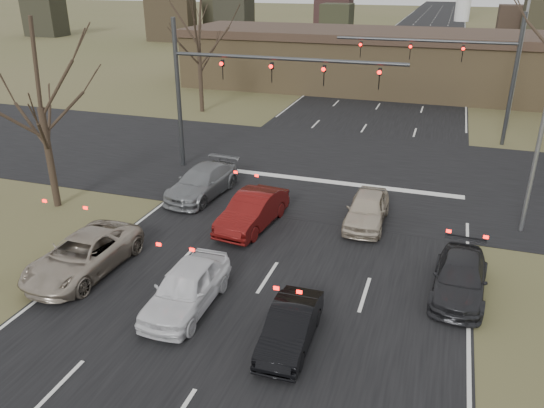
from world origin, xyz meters
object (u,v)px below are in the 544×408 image
(car_grey_ahead, at_px, (202,182))
(building, at_px, (414,62))
(streetlight_right_near, at_px, (543,100))
(streetlight_right_far, at_px, (518,47))
(car_silver_ahead, at_px, (367,209))
(car_black_hatch, at_px, (290,327))
(car_red_ahead, at_px, (252,211))
(mast_arm_near, at_px, (234,79))
(car_silver_suv, at_px, (83,255))
(car_charcoal_sedan, at_px, (460,278))
(mast_arm_far, at_px, (467,62))
(car_white_sedan, at_px, (186,288))

(car_grey_ahead, bearing_deg, building, 80.68)
(streetlight_right_near, relative_size, car_grey_ahead, 2.04)
(streetlight_right_far, height_order, car_silver_ahead, streetlight_right_far)
(car_black_hatch, relative_size, car_grey_ahead, 0.74)
(building, xyz_separation_m, car_grey_ahead, (-7.52, -28.73, -1.95))
(car_black_hatch, height_order, car_silver_ahead, car_silver_ahead)
(car_grey_ahead, bearing_deg, car_red_ahead, -29.57)
(mast_arm_near, bearing_deg, streetlight_right_near, -12.05)
(streetlight_right_near, distance_m, car_silver_suv, 18.28)
(car_charcoal_sedan, relative_size, car_grey_ahead, 0.87)
(mast_arm_far, xyz_separation_m, car_grey_ahead, (-11.70, -13.73, -4.31))
(streetlight_right_far, xyz_separation_m, car_silver_ahead, (-6.69, -18.39, -4.89))
(car_black_hatch, bearing_deg, streetlight_right_near, 54.10)
(streetlight_right_far, bearing_deg, mast_arm_near, -136.11)
(car_white_sedan, height_order, car_red_ahead, car_red_ahead)
(mast_arm_far, relative_size, streetlight_right_far, 1.11)
(building, height_order, car_grey_ahead, building)
(building, relative_size, car_black_hatch, 11.78)
(streetlight_right_far, distance_m, car_silver_suv, 30.57)
(car_white_sedan, distance_m, car_red_ahead, 6.33)
(car_silver_suv, height_order, car_silver_ahead, car_silver_ahead)
(car_silver_suv, relative_size, car_charcoal_sedan, 1.18)
(streetlight_right_near, bearing_deg, mast_arm_far, 101.47)
(mast_arm_far, relative_size, car_silver_ahead, 2.71)
(mast_arm_far, xyz_separation_m, car_white_sedan, (-8.10, -22.52, -4.29))
(mast_arm_near, xyz_separation_m, streetlight_right_near, (14.05, -3.00, 0.51))
(building, distance_m, car_white_sedan, 37.78)
(car_silver_ahead, bearing_deg, streetlight_right_near, 12.18)
(mast_arm_near, distance_m, mast_arm_far, 15.17)
(streetlight_right_near, xyz_separation_m, car_grey_ahead, (-14.34, -0.73, -4.88))
(building, height_order, mast_arm_near, mast_arm_near)
(mast_arm_far, relative_size, car_grey_ahead, 2.27)
(mast_arm_near, xyz_separation_m, car_grey_ahead, (-0.29, -3.73, -4.36))
(streetlight_right_near, xyz_separation_m, car_silver_ahead, (-6.19, -1.39, -4.89))
(streetlight_right_near, bearing_deg, car_charcoal_sedan, -111.51)
(car_silver_suv, distance_m, car_red_ahead, 7.12)
(building, relative_size, car_charcoal_sedan, 10.00)
(car_grey_ahead, xyz_separation_m, car_silver_ahead, (8.15, -0.67, -0.01))
(building, bearing_deg, mast_arm_far, -74.42)
(streetlight_right_far, relative_size, car_charcoal_sedan, 2.36)
(car_grey_ahead, bearing_deg, streetlight_right_far, 55.42)
(building, distance_m, car_silver_suv, 37.72)
(car_silver_suv, relative_size, car_red_ahead, 1.12)
(building, distance_m, car_silver_ahead, 29.47)
(car_silver_ahead, bearing_deg, building, 90.73)
(building, distance_m, car_red_ahead, 31.51)
(streetlight_right_near, distance_m, car_silver_ahead, 8.01)
(streetlight_right_far, height_order, car_silver_suv, streetlight_right_far)
(streetlight_right_near, height_order, car_silver_suv, streetlight_right_near)
(mast_arm_near, distance_m, streetlight_right_near, 14.38)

